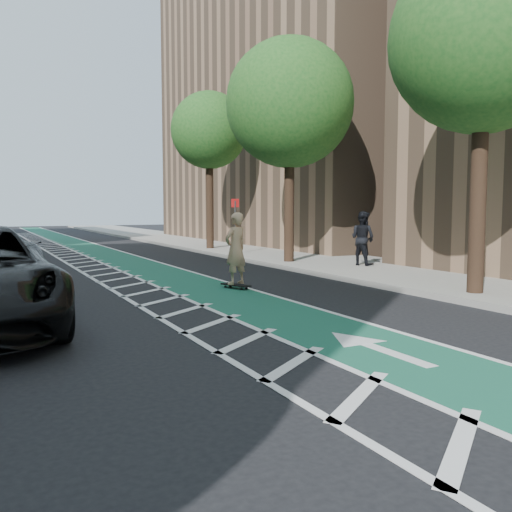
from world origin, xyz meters
TOP-DOWN VIEW (x-y plane):
  - ground at (0.00, 0.00)m, footprint 120.00×120.00m
  - bike_lane at (3.00, 10.00)m, footprint 2.00×90.00m
  - buffer_strip at (1.50, 10.00)m, footprint 1.40×90.00m
  - sidewalk_right at (9.50, 10.00)m, footprint 5.00×90.00m
  - curb_right at (7.05, 10.00)m, footprint 0.12×90.00m
  - building_right_far at (17.50, 20.00)m, footprint 14.00×22.00m
  - tree_r_b at (7.90, 0.00)m, footprint 4.20×4.20m
  - tree_r_c at (7.90, 8.00)m, footprint 4.20×4.20m
  - tree_r_d at (7.90, 16.00)m, footprint 4.20×4.20m
  - sign_post at (7.60, 12.00)m, footprint 0.35×0.08m
  - skateboard at (3.70, 3.68)m, footprint 0.53×0.92m
  - skateboarder at (3.70, 3.68)m, footprint 0.78×0.64m
  - pedestrian at (9.41, 5.73)m, footprint 0.90×1.04m

SIDE VIEW (x-z plane):
  - ground at x=0.00m, z-range 0.00..0.00m
  - buffer_strip at x=1.50m, z-range 0.00..0.01m
  - bike_lane at x=3.00m, z-range 0.00..0.01m
  - sidewalk_right at x=9.50m, z-range 0.00..0.15m
  - curb_right at x=7.05m, z-range 0.00..0.16m
  - skateboard at x=3.70m, z-range 0.04..0.16m
  - skateboarder at x=3.70m, z-range 0.12..1.97m
  - pedestrian at x=9.41m, z-range 0.15..1.98m
  - sign_post at x=7.60m, z-range 0.11..2.59m
  - tree_r_b at x=7.90m, z-range 1.82..9.72m
  - tree_r_c at x=7.90m, z-range 1.82..9.72m
  - tree_r_d at x=7.90m, z-range 1.82..9.72m
  - building_right_far at x=17.50m, z-range 0.00..19.00m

